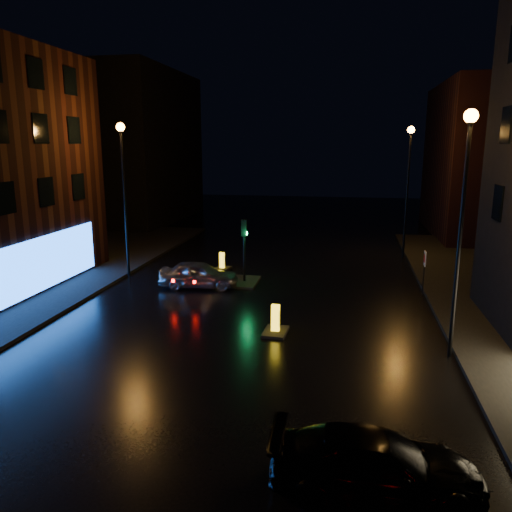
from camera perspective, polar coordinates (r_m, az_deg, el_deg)
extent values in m
plane|color=black|center=(14.00, -8.56, -18.83)|extent=(120.00, 120.00, 0.00)
cube|color=black|center=(50.41, -13.34, 12.02)|extent=(8.00, 16.00, 14.00)
cube|color=black|center=(44.62, 24.98, 9.87)|extent=(8.00, 14.00, 12.00)
cylinder|color=black|center=(28.09, -14.74, 5.55)|extent=(0.14, 0.14, 8.00)
cylinder|color=black|center=(27.91, -15.21, 13.72)|extent=(0.20, 0.20, 0.25)
sphere|color=orange|center=(27.91, -15.23, 14.02)|extent=(0.44, 0.44, 0.44)
cylinder|color=black|center=(17.94, 22.21, 1.18)|extent=(0.14, 0.14, 8.00)
cylinder|color=black|center=(17.66, 23.32, 14.00)|extent=(0.20, 0.20, 0.25)
sphere|color=orange|center=(17.66, 23.37, 14.48)|extent=(0.44, 0.44, 0.44)
cylinder|color=black|center=(33.61, 16.84, 6.53)|extent=(0.14, 0.14, 8.00)
cylinder|color=black|center=(33.46, 17.29, 13.35)|extent=(0.20, 0.20, 0.25)
sphere|color=orange|center=(33.46, 17.31, 13.60)|extent=(0.44, 0.44, 0.44)
cube|color=black|center=(26.78, -1.33, -2.98)|extent=(1.40, 2.40, 0.12)
cylinder|color=black|center=(26.45, -1.35, -0.18)|extent=(0.12, 0.12, 2.80)
cube|color=black|center=(26.14, -1.37, 3.24)|extent=(0.28, 0.22, 0.90)
cylinder|color=#0CFF59|center=(26.16, -1.06, 2.62)|extent=(0.05, 0.18, 0.18)
imported|color=#A7A8AF|center=(25.99, -6.56, -2.11)|extent=(4.20, 2.05, 1.38)
imported|color=black|center=(11.74, 13.55, -22.11)|extent=(4.57, 1.96, 1.31)
cube|color=black|center=(19.88, 2.22, -8.65)|extent=(0.97, 1.39, 0.11)
cube|color=yellow|center=(19.69, 2.24, -7.14)|extent=(0.32, 0.22, 1.11)
cube|color=black|center=(19.69, 2.24, -7.14)|extent=(0.34, 0.04, 0.67)
cube|color=black|center=(29.71, -3.90, -1.45)|extent=(1.04, 1.33, 0.10)
cube|color=yellow|center=(29.60, -3.91, -0.53)|extent=(0.31, 0.24, 0.98)
cube|color=black|center=(29.60, -3.91, -0.53)|extent=(0.29, 0.09, 0.59)
cylinder|color=black|center=(25.81, 18.63, -1.95)|extent=(0.06, 0.06, 2.12)
cube|color=white|center=(25.63, 18.75, -0.28)|extent=(0.07, 0.53, 0.72)
cylinder|color=#B20C0C|center=(25.63, 18.68, -0.28)|extent=(0.03, 0.43, 0.42)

